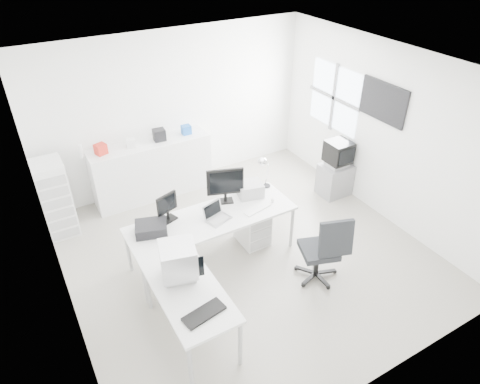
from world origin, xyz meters
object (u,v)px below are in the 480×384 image
laser_printer (250,189)px  inkjet_printer (151,228)px  crt_tv (338,154)px  side_desk (191,313)px  office_chair (319,247)px  laptop (218,213)px  crt_monitor (178,262)px  main_desk (213,238)px  sideboard (152,169)px  lcd_monitor_small (167,208)px  filing_cabinet (56,198)px  tv_cabinet (335,179)px  lcd_monitor_large (225,186)px  drawer_pedestal (252,225)px

laser_printer → inkjet_printer: bearing=-163.3°
inkjet_printer → crt_tv: (3.54, 0.37, -0.01)m
side_desk → office_chair: 1.93m
side_desk → laptop: size_ratio=4.01×
inkjet_printer → crt_monitor: crt_monitor is taller
main_desk → side_desk: (-0.85, -1.10, 0.00)m
office_chair → side_desk: bearing=-159.8°
laser_printer → sideboard: 2.09m
lcd_monitor_small → crt_tv: bearing=-15.0°
side_desk → crt_tv: 3.90m
inkjet_printer → laptop: (0.90, -0.20, 0.04)m
side_desk → lcd_monitor_small: size_ratio=3.45×
inkjet_printer → filing_cabinet: bearing=137.4°
tv_cabinet → crt_tv: (0.00, 0.00, 0.52)m
lcd_monitor_large → tv_cabinet: (2.34, 0.22, -0.74)m
inkjet_printer → lcd_monitor_large: (1.20, 0.15, 0.21)m
filing_cabinet → laptop: bearing=-45.5°
tv_cabinet → main_desk: bearing=-170.1°
side_desk → sideboard: 3.25m
laptop → filing_cabinet: filing_cabinet is taller
office_chair → filing_cabinet: 4.06m
main_desk → tv_cabinet: bearing=9.9°
sideboard → side_desk: bearing=-102.5°
laser_printer → lcd_monitor_small: bearing=-168.9°
office_chair → sideboard: size_ratio=0.51×
laptop → filing_cabinet: (-1.86, 1.89, -0.23)m
inkjet_printer → sideboard: bearing=88.3°
side_desk → laser_printer: size_ratio=3.84×
crt_tv → lcd_monitor_large: bearing=-174.6°
side_desk → crt_tv: bearing=23.9°
side_desk → crt_tv: crt_tv is taller
lcd_monitor_small → crt_monitor: size_ratio=0.88×
drawer_pedestal → tv_cabinet: 2.04m
drawer_pedestal → laptop: size_ratio=1.72×
laptop → crt_monitor: bearing=-157.3°
inkjet_printer → sideboard: sideboard is taller
tv_cabinet → filing_cabinet: 4.70m
crt_monitor → laptop: bearing=54.2°
laser_printer → sideboard: size_ratio=0.17×
laptop → office_chair: size_ratio=0.33×
lcd_monitor_large → crt_monitor: bearing=-118.6°
laptop → tv_cabinet: (2.64, 0.57, -0.57)m
main_desk → crt_monitor: 1.35m
filing_cabinet → main_desk: bearing=-44.7°
laptop → filing_cabinet: size_ratio=0.28×
main_desk → lcd_monitor_large: bearing=35.5°
inkjet_printer → tv_cabinet: (3.54, 0.37, -0.53)m
office_chair → sideboard: bearing=130.4°
office_chair → sideboard: (-1.22, 3.14, -0.02)m
inkjet_printer → main_desk: bearing=11.1°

